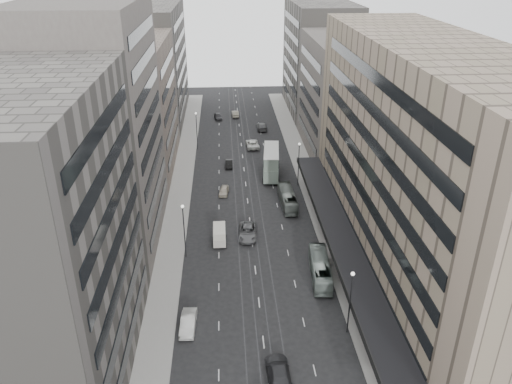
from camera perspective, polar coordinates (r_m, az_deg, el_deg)
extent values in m
plane|color=black|center=(62.81, 0.42, -13.07)|extent=(220.00, 220.00, 0.00)
cube|color=gray|center=(96.06, 5.94, 1.54)|extent=(4.00, 125.00, 0.15)
cube|color=gray|center=(95.14, -8.47, 1.14)|extent=(4.00, 125.00, 0.15)
cube|color=gray|center=(66.68, 18.72, 2.92)|extent=(15.00, 60.00, 30.00)
cube|color=black|center=(68.70, 10.02, -5.66)|extent=(4.40, 60.00, 0.50)
cube|color=#544D49|center=(107.35, 10.08, 10.69)|extent=(15.00, 28.00, 24.00)
cube|color=#68635D|center=(135.49, 7.23, 14.88)|extent=(15.00, 32.00, 28.00)
cube|color=#68635D|center=(50.73, -23.93, -5.46)|extent=(15.00, 28.00, 30.00)
cube|color=#544D49|center=(73.52, -17.76, 6.84)|extent=(15.00, 26.00, 34.00)
cube|color=#75685B|center=(100.05, -14.10, 9.49)|extent=(15.00, 28.00, 25.00)
cube|color=#68635D|center=(131.41, -11.88, 14.21)|extent=(15.00, 38.00, 28.00)
cylinder|color=#262628|center=(57.86, 10.66, -12.49)|extent=(0.16, 0.16, 8.00)
sphere|color=silver|center=(55.44, 11.01, -9.16)|extent=(0.44, 0.44, 0.44)
cylinder|color=#262628|center=(91.88, 4.88, 3.09)|extent=(0.16, 0.16, 8.00)
sphere|color=silver|center=(90.37, 4.98, 5.49)|extent=(0.44, 0.44, 0.44)
cylinder|color=#262628|center=(70.57, -8.20, -4.59)|extent=(0.16, 0.16, 8.00)
sphere|color=silver|center=(68.59, -8.41, -1.64)|extent=(0.44, 0.44, 0.44)
cylinder|color=#262628|center=(109.75, -6.78, 6.87)|extent=(0.16, 0.16, 8.00)
sphere|color=silver|center=(108.49, -6.89, 8.91)|extent=(0.44, 0.44, 0.44)
imported|color=gray|center=(67.66, 7.33, -8.65)|extent=(3.07, 9.95, 2.73)
imported|color=gray|center=(85.29, 3.63, -0.72)|extent=(2.49, 9.65, 2.67)
cube|color=gray|center=(96.19, 1.74, 2.85)|extent=(3.75, 10.18, 2.54)
cube|color=gray|center=(95.28, 1.76, 4.16)|extent=(3.66, 9.78, 2.21)
cube|color=silver|center=(94.85, 1.77, 4.82)|extent=(3.75, 10.18, 0.13)
cylinder|color=black|center=(93.44, 0.86, 1.28)|extent=(0.42, 1.13, 1.11)
cylinder|color=black|center=(93.43, 2.56, 1.25)|extent=(0.42, 1.13, 1.11)
cylinder|color=black|center=(99.99, 0.95, 2.99)|extent=(0.42, 1.13, 1.11)
cylinder|color=black|center=(99.99, 2.54, 2.97)|extent=(0.42, 1.13, 1.11)
cube|color=beige|center=(74.86, -4.19, -5.16)|extent=(1.85, 4.09, 1.26)
cube|color=beige|center=(74.29, -4.22, -4.42)|extent=(1.82, 4.01, 0.99)
cylinder|color=black|center=(74.06, -4.88, -6.13)|extent=(0.19, 0.65, 0.65)
cylinder|color=black|center=(74.04, -3.45, -6.09)|extent=(0.19, 0.65, 0.65)
cylinder|color=black|center=(76.36, -4.87, -5.06)|extent=(0.19, 0.65, 0.65)
cylinder|color=black|center=(76.34, -3.49, -5.02)|extent=(0.19, 0.65, 0.65)
imported|color=beige|center=(59.99, -7.75, -14.58)|extent=(1.91, 4.87, 1.58)
imported|color=#59595B|center=(76.26, -0.96, -4.58)|extent=(3.09, 6.02, 1.63)
imported|color=#27272A|center=(53.90, 2.61, -19.96)|extent=(2.52, 5.95, 1.71)
imported|color=#B4A995|center=(89.49, -3.69, 0.14)|extent=(2.11, 4.11, 1.34)
imported|color=black|center=(100.84, -3.10, 3.23)|extent=(1.51, 4.05, 1.32)
imported|color=white|center=(111.05, -0.41, 5.53)|extent=(2.99, 5.94, 1.61)
imported|color=#515254|center=(122.51, 0.66, 7.52)|extent=(2.37, 5.66, 1.63)
imported|color=#27272A|center=(130.74, -4.35, 8.61)|extent=(2.37, 4.65, 1.51)
imported|color=#A29C86|center=(132.80, -2.40, 8.95)|extent=(1.91, 4.73, 1.53)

